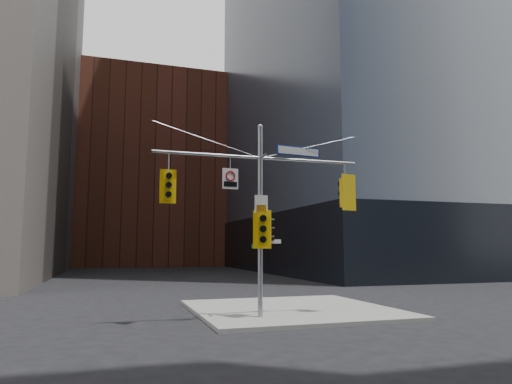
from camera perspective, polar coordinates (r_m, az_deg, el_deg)
ground at (r=15.25m, az=2.98°, el=-16.92°), size 160.00×160.00×0.00m
sidewalk_corner at (r=19.64m, az=4.41°, el=-14.43°), size 8.00×8.00×0.15m
podium_ne at (r=56.81m, az=18.40°, el=-6.21°), size 36.40×36.40×6.00m
brick_midrise at (r=73.15m, az=-13.21°, el=2.20°), size 26.00×20.00×28.00m
signal_assembly at (r=16.99m, az=0.53°, el=-0.95°), size 8.00×0.80×7.30m
traffic_light_west_arm at (r=16.32m, az=-10.91°, el=0.78°), size 0.58×0.46×1.22m
traffic_light_east_arm at (r=18.44m, az=11.12°, el=-0.09°), size 0.68×0.62×1.44m
traffic_light_pole_side at (r=17.02m, az=1.56°, el=-4.70°), size 0.38×0.32×0.94m
traffic_light_pole_front at (r=16.66m, az=0.83°, el=-4.66°), size 0.66×0.62×1.41m
street_sign_blade at (r=17.84m, az=5.33°, el=5.08°), size 1.89×0.29×0.37m
regulatory_sign_arm at (r=16.75m, az=-3.23°, el=1.76°), size 0.61×0.11×0.76m
regulatory_sign_pole at (r=16.86m, az=0.66°, el=-1.57°), size 0.50×0.05×0.66m
street_blade_ew at (r=17.05m, az=1.98°, el=-6.19°), size 0.77×0.14×0.15m
street_blade_ns at (r=17.33m, az=0.07°, el=-6.78°), size 0.13×0.84×0.17m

